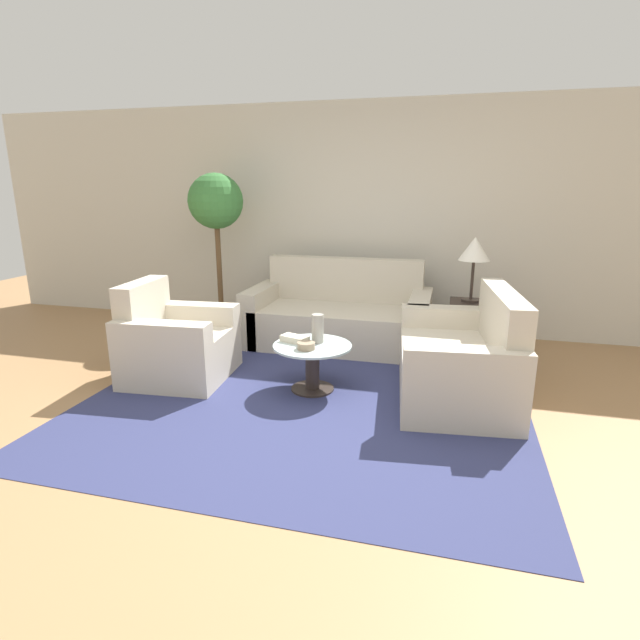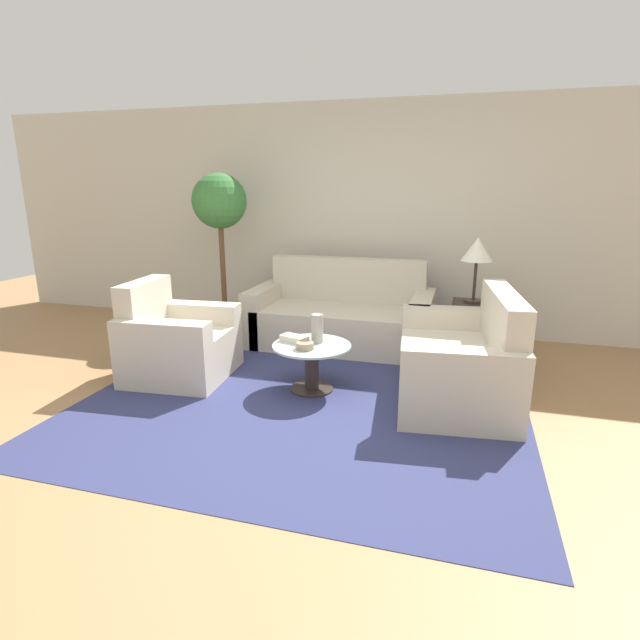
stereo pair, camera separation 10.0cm
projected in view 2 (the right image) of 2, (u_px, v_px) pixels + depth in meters
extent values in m
plane|color=#9E754C|center=(298.00, 434.00, 3.48)|extent=(14.00, 14.00, 0.00)
cube|color=beige|center=(374.00, 219.00, 5.77)|extent=(10.00, 0.06, 2.60)
cube|color=navy|center=(312.00, 389.00, 4.24)|extent=(3.45, 3.50, 0.01)
cube|color=beige|center=(340.00, 327.00, 5.36)|extent=(1.73, 0.91, 0.42)
cube|color=beige|center=(348.00, 298.00, 5.64)|extent=(1.73, 0.18, 0.90)
cube|color=beige|center=(265.00, 313.00, 5.57)|extent=(0.20, 0.91, 0.60)
cube|color=beige|center=(422.00, 325.00, 5.11)|extent=(0.20, 0.91, 0.60)
cube|color=beige|center=(182.00, 354.00, 4.50)|extent=(0.89, 0.74, 0.42)
cube|color=beige|center=(147.00, 328.00, 4.51)|extent=(0.23, 0.69, 0.87)
cube|color=beige|center=(163.00, 356.00, 4.16)|extent=(0.85, 0.27, 0.60)
cube|color=beige|center=(198.00, 333.00, 4.80)|extent=(0.85, 0.27, 0.60)
cube|color=beige|center=(454.00, 372.00, 4.05)|extent=(0.99, 1.29, 0.42)
cube|color=beige|center=(501.00, 348.00, 3.93)|extent=(0.31, 1.22, 0.88)
cube|color=beige|center=(449.00, 340.00, 4.60)|extent=(0.88, 0.29, 0.60)
cube|color=beige|center=(462.00, 391.00, 3.45)|extent=(0.88, 0.29, 0.60)
cylinder|color=#332823|center=(312.00, 389.00, 4.24)|extent=(0.36, 0.36, 0.02)
cylinder|color=#332823|center=(312.00, 369.00, 4.19)|extent=(0.12, 0.12, 0.38)
cylinder|color=#B2C6C6|center=(312.00, 346.00, 4.14)|extent=(0.66, 0.66, 0.02)
cube|color=#332823|center=(471.00, 329.00, 5.01)|extent=(0.40, 0.40, 0.56)
cylinder|color=#332823|center=(473.00, 301.00, 4.94)|extent=(0.18, 0.18, 0.02)
cylinder|color=#332823|center=(475.00, 281.00, 4.88)|extent=(0.03, 0.03, 0.39)
cone|color=white|center=(477.00, 249.00, 4.80)|extent=(0.30, 0.30, 0.23)
cylinder|color=#93704C|center=(226.00, 319.00, 5.93)|extent=(0.38, 0.38, 0.28)
cylinder|color=brown|center=(223.00, 263.00, 5.75)|extent=(0.06, 0.06, 1.06)
sphere|color=#387538|center=(219.00, 201.00, 5.57)|extent=(0.61, 0.61, 0.61)
cylinder|color=#9E998E|center=(317.00, 328.00, 4.16)|extent=(0.10, 0.10, 0.24)
cylinder|color=gray|center=(305.00, 346.00, 4.02)|extent=(0.14, 0.14, 0.06)
cube|color=beige|center=(294.00, 339.00, 4.20)|extent=(0.26, 0.18, 0.06)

